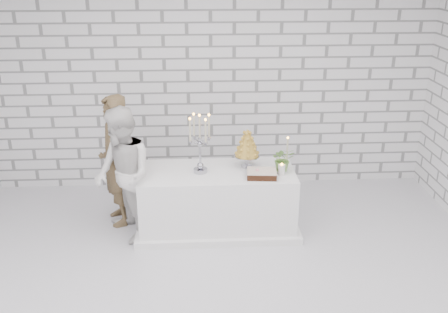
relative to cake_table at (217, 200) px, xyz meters
The scene contains 11 objects.
ground 1.24m from the cake_table, 91.18° to the right, with size 6.00×5.00×0.01m, color silver.
wall_back 1.73m from the cake_table, 91.06° to the left, with size 6.00×0.01×3.00m, color white.
cake_table is the anchor object (origin of this frame).
groom 1.30m from the cake_table, 168.52° to the left, with size 0.59×0.39×1.61m, color #4C3922.
bride 1.15m from the cake_table, behind, with size 0.76×0.59×1.57m, color white.
candelabra 0.75m from the cake_table, behind, with size 0.28×0.28×0.70m, color #9B9AA4, non-canonical shape.
croquembouche 0.72m from the cake_table, 16.38° to the left, with size 0.31×0.31×0.48m, color olive, non-canonical shape.
chocolate_cake 0.68m from the cake_table, 22.27° to the right, with size 0.33×0.23×0.08m, color black.
pillar_candle 0.86m from the cake_table, 10.95° to the right, with size 0.08×0.08×0.12m, color white.
extra_taper 1.02m from the cake_table, 12.11° to the left, with size 0.06×0.06×0.32m, color beige.
flowers 0.92m from the cake_table, ahead, with size 0.26×0.22×0.29m, color #4E8439.
Camera 1 is at (-0.20, -4.29, 3.11)m, focal length 41.13 mm.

